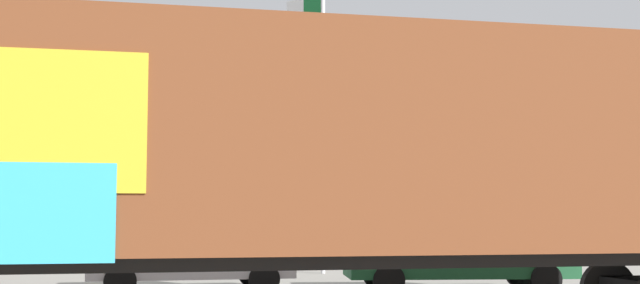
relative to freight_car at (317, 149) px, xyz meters
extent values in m
cube|color=brown|center=(0.01, 0.00, 0.08)|extent=(16.63, 3.96, 2.89)
cube|color=#2D2823|center=(0.01, 0.00, 1.64)|extent=(15.64, 1.47, 0.24)
cube|color=black|center=(0.01, 0.00, -1.47)|extent=(16.22, 2.66, 0.20)
cylinder|color=silver|center=(1.86, 11.88, 1.54)|extent=(0.12, 0.12, 8.08)
cube|color=#14662D|center=(1.39, 12.50, 5.03)|extent=(0.89, 1.18, 0.91)
cube|color=white|center=(1.17, 12.79, 5.03)|extent=(0.47, 0.60, 0.91)
cube|color=slate|center=(0.64, 77.53, 2.92)|extent=(111.48, 43.22, 10.85)
cube|color=#9E9384|center=(17.05, 64.56, 9.43)|extent=(4.98, 4.20, 2.16)
cube|color=brown|center=(10.95, 64.56, 9.73)|extent=(5.97, 5.19, 2.76)
cone|color=#193D23|center=(-8.19, 65.27, 10.70)|extent=(2.35, 2.35, 4.70)
cube|color=silver|center=(-1.73, 6.75, -1.86)|extent=(4.31, 2.14, 0.64)
cube|color=#2D333D|center=(-1.86, 6.74, -1.20)|extent=(2.40, 1.83, 0.69)
cylinder|color=black|center=(-0.37, 7.72, -2.18)|extent=(0.65, 0.26, 0.64)
cylinder|color=black|center=(-0.25, 5.96, -2.18)|extent=(0.65, 0.26, 0.64)
cylinder|color=black|center=(-3.21, 7.53, -2.18)|extent=(0.65, 0.26, 0.64)
cylinder|color=black|center=(-3.09, 5.77, -2.18)|extent=(0.65, 0.26, 0.64)
cube|color=#1E5933|center=(3.87, 6.00, -1.88)|extent=(4.84, 2.04, 0.61)
cube|color=#2D333D|center=(3.63, 6.02, -1.25)|extent=(2.68, 1.72, 0.64)
cylinder|color=black|center=(5.53, 6.69, -2.18)|extent=(0.65, 0.27, 0.64)
cylinder|color=black|center=(5.41, 5.07, -2.18)|extent=(0.65, 0.27, 0.64)
cylinder|color=black|center=(2.33, 6.92, -2.18)|extent=(0.65, 0.27, 0.64)
cylinder|color=black|center=(2.21, 5.31, -2.18)|extent=(0.65, 0.27, 0.64)
camera|label=1|loc=(-1.55, -10.97, -0.89)|focal=46.19mm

